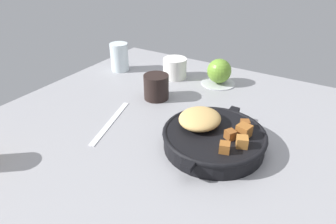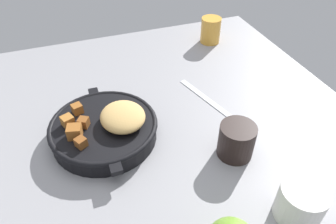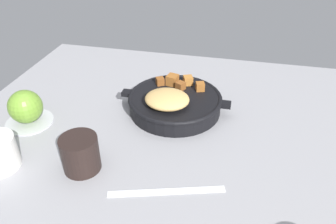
% 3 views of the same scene
% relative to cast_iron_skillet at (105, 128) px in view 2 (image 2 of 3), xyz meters
% --- Properties ---
extents(ground_plane, '(1.02, 1.00, 0.02)m').
position_rel_cast_iron_skillet_xyz_m(ground_plane, '(0.01, 0.13, -0.04)').
color(ground_plane, gray).
extents(cast_iron_skillet, '(0.29, 0.25, 0.08)m').
position_rel_cast_iron_skillet_xyz_m(cast_iron_skillet, '(0.00, 0.00, 0.00)').
color(cast_iron_skillet, black).
rests_on(cast_iron_skillet, ground_plane).
extents(butter_knife, '(0.22, 0.08, 0.00)m').
position_rel_cast_iron_skillet_xyz_m(butter_knife, '(-0.04, 0.28, -0.03)').
color(butter_knife, silver).
rests_on(butter_knife, ground_plane).
extents(coffee_mug_dark, '(0.08, 0.08, 0.08)m').
position_rel_cast_iron_skillet_xyz_m(coffee_mug_dark, '(0.14, 0.26, 0.01)').
color(coffee_mug_dark, black).
rests_on(coffee_mug_dark, ground_plane).
extents(juice_glass_amber, '(0.07, 0.07, 0.09)m').
position_rel_cast_iron_skillet_xyz_m(juice_glass_amber, '(-0.34, 0.43, 0.01)').
color(juice_glass_amber, gold).
rests_on(juice_glass_amber, ground_plane).
extents(ceramic_mug_white, '(0.08, 0.08, 0.07)m').
position_rel_cast_iron_skillet_xyz_m(ceramic_mug_white, '(0.32, 0.29, 0.01)').
color(ceramic_mug_white, silver).
rests_on(ceramic_mug_white, ground_plane).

